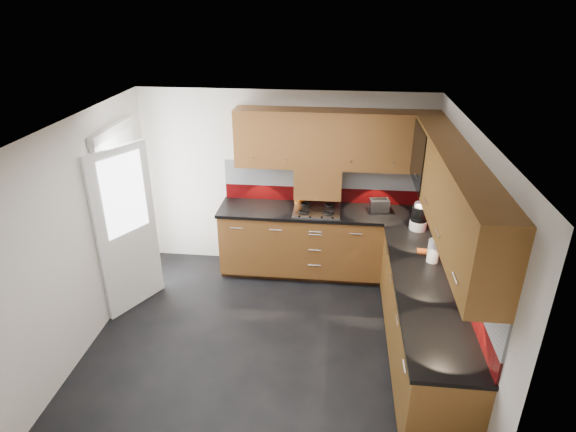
# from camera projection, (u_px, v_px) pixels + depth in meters

# --- Properties ---
(room) EXTENTS (4.00, 3.80, 2.64)m
(room) POSITION_uv_depth(u_px,v_px,m) (264.00, 219.00, 4.64)
(room) COLOR black
(base_cabinets) EXTENTS (2.70, 3.20, 0.95)m
(base_cabinets) POSITION_uv_depth(u_px,v_px,m) (365.00, 279.00, 5.63)
(base_cabinets) COLOR brown
(base_cabinets) RESTS_ON room
(countertop) EXTENTS (2.72, 3.22, 0.04)m
(countertop) POSITION_uv_depth(u_px,v_px,m) (367.00, 243.00, 5.42)
(countertop) COLOR black
(countertop) RESTS_ON base_cabinets
(backsplash) EXTENTS (2.70, 3.20, 0.54)m
(backsplash) POSITION_uv_depth(u_px,v_px,m) (387.00, 212.00, 5.47)
(backsplash) COLOR maroon
(backsplash) RESTS_ON countertop
(upper_cabinets) EXTENTS (2.50, 3.20, 0.72)m
(upper_cabinets) POSITION_uv_depth(u_px,v_px,m) (389.00, 164.00, 5.08)
(upper_cabinets) COLOR brown
(upper_cabinets) RESTS_ON room
(extractor_hood) EXTENTS (0.60, 0.33, 0.40)m
(extractor_hood) POSITION_uv_depth(u_px,v_px,m) (318.00, 181.00, 6.16)
(extractor_hood) COLOR brown
(extractor_hood) RESTS_ON room
(glass_cabinet) EXTENTS (0.32, 0.80, 0.66)m
(glass_cabinet) POSITION_uv_depth(u_px,v_px,m) (432.00, 155.00, 5.28)
(glass_cabinet) COLOR black
(glass_cabinet) RESTS_ON room
(back_door) EXTENTS (0.42, 1.19, 2.04)m
(back_door) POSITION_uv_depth(u_px,v_px,m) (125.00, 220.00, 5.68)
(back_door) COLOR white
(back_door) RESTS_ON room
(gas_hob) EXTENTS (0.59, 0.52, 0.05)m
(gas_hob) POSITION_uv_depth(u_px,v_px,m) (317.00, 210.00, 6.15)
(gas_hob) COLOR silver
(gas_hob) RESTS_ON countertop
(utensil_pot) EXTENTS (0.13, 0.13, 0.46)m
(utensil_pot) POSITION_uv_depth(u_px,v_px,m) (299.00, 196.00, 6.35)
(utensil_pot) COLOR #C55B12
(utensil_pot) RESTS_ON countertop
(toaster) EXTENTS (0.26, 0.18, 0.17)m
(toaster) POSITION_uv_depth(u_px,v_px,m) (379.00, 205.00, 6.11)
(toaster) COLOR silver
(toaster) RESTS_ON countertop
(food_processor) EXTENTS (0.20, 0.20, 0.34)m
(food_processor) POSITION_uv_depth(u_px,v_px,m) (419.00, 217.00, 5.62)
(food_processor) COLOR white
(food_processor) RESTS_ON countertop
(paper_towel) EXTENTS (0.15, 0.15, 0.25)m
(paper_towel) POSITION_uv_depth(u_px,v_px,m) (433.00, 251.00, 4.95)
(paper_towel) COLOR white
(paper_towel) RESTS_ON countertop
(orange_cloth) EXTENTS (0.14, 0.12, 0.01)m
(orange_cloth) POSITION_uv_depth(u_px,v_px,m) (423.00, 251.00, 5.18)
(orange_cloth) COLOR #DC5618
(orange_cloth) RESTS_ON countertop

